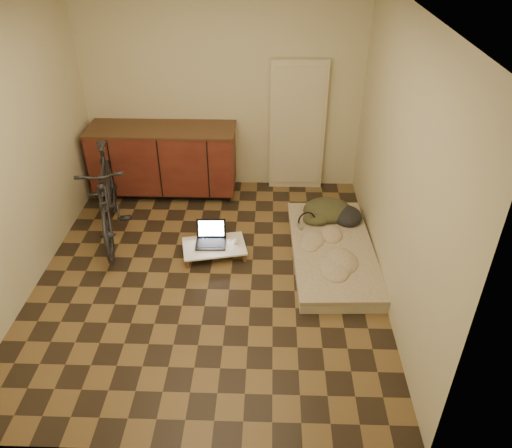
{
  "coord_description": "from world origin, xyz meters",
  "views": [
    {
      "loc": [
        0.6,
        -4.06,
        3.31
      ],
      "look_at": [
        0.48,
        0.12,
        0.55
      ],
      "focal_mm": 35.0,
      "sensor_mm": 36.0,
      "label": 1
    }
  ],
  "objects_px": {
    "futon": "(332,251)",
    "laptop": "(211,238)",
    "bicycle": "(107,192)",
    "lap_desk": "(214,247)"
  },
  "relations": [
    {
      "from": "futon",
      "to": "laptop",
      "type": "bearing_deg",
      "value": 173.85
    },
    {
      "from": "futon",
      "to": "laptop",
      "type": "distance_m",
      "value": 1.33
    },
    {
      "from": "lap_desk",
      "to": "bicycle",
      "type": "bearing_deg",
      "value": 151.63
    },
    {
      "from": "bicycle",
      "to": "laptop",
      "type": "distance_m",
      "value": 1.27
    },
    {
      "from": "futon",
      "to": "laptop",
      "type": "xyz_separation_m",
      "value": [
        -1.33,
        0.09,
        0.08
      ]
    },
    {
      "from": "bicycle",
      "to": "laptop",
      "type": "bearing_deg",
      "value": -27.61
    },
    {
      "from": "futon",
      "to": "laptop",
      "type": "height_order",
      "value": "laptop"
    },
    {
      "from": "futon",
      "to": "lap_desk",
      "type": "bearing_deg",
      "value": 176.78
    },
    {
      "from": "lap_desk",
      "to": "laptop",
      "type": "bearing_deg",
      "value": 107.58
    },
    {
      "from": "bicycle",
      "to": "laptop",
      "type": "xyz_separation_m",
      "value": [
        1.17,
        -0.29,
        -0.4
      ]
    }
  ]
}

